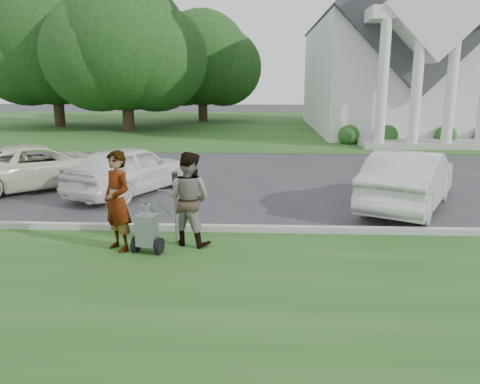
# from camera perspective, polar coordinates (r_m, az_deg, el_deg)

# --- Properties ---
(ground) EXTENTS (120.00, 120.00, 0.00)m
(ground) POSITION_cam_1_polar(r_m,az_deg,el_deg) (9.72, -3.00, -5.87)
(ground) COLOR #333335
(ground) RESTS_ON ground
(grass_strip) EXTENTS (80.00, 7.00, 0.01)m
(grass_strip) POSITION_cam_1_polar(r_m,az_deg,el_deg) (6.98, -5.50, -13.91)
(grass_strip) COLOR #1E4A19
(grass_strip) RESTS_ON ground
(church_lawn) EXTENTS (80.00, 30.00, 0.01)m
(church_lawn) POSITION_cam_1_polar(r_m,az_deg,el_deg) (36.29, 1.22, 8.24)
(church_lawn) COLOR #1E4A19
(church_lawn) RESTS_ON ground
(curb) EXTENTS (80.00, 0.18, 0.15)m
(curb) POSITION_cam_1_polar(r_m,az_deg,el_deg) (10.22, -2.71, -4.46)
(curb) COLOR #9E9E93
(curb) RESTS_ON ground
(church) EXTENTS (9.19, 19.00, 24.10)m
(church) POSITION_cam_1_polar(r_m,az_deg,el_deg) (33.36, 17.51, 17.42)
(church) COLOR white
(church) RESTS_ON ground
(tree_left) EXTENTS (10.63, 8.40, 9.71)m
(tree_left) POSITION_cam_1_polar(r_m,az_deg,el_deg) (32.44, -13.88, 16.30)
(tree_left) COLOR #332316
(tree_left) RESTS_ON ground
(tree_far) EXTENTS (11.64, 9.20, 10.73)m
(tree_far) POSITION_cam_1_polar(r_m,az_deg,el_deg) (37.34, -21.82, 16.21)
(tree_far) COLOR #332316
(tree_far) RESTS_ON ground
(tree_back) EXTENTS (9.61, 7.60, 8.89)m
(tree_back) POSITION_cam_1_polar(r_m,az_deg,el_deg) (39.47, -4.67, 15.47)
(tree_back) COLOR #332316
(tree_back) RESTS_ON ground
(striping_cart) EXTENTS (0.67, 1.17, 1.03)m
(striping_cart) POSITION_cam_1_polar(r_m,az_deg,el_deg) (9.03, -11.23, -4.68)
(striping_cart) COLOR black
(striping_cart) RESTS_ON ground
(person_left) EXTENTS (0.84, 0.81, 1.93)m
(person_left) POSITION_cam_1_polar(r_m,az_deg,el_deg) (9.17, -14.72, -1.19)
(person_left) COLOR #999999
(person_left) RESTS_ON ground
(person_right) EXTENTS (1.09, 0.97, 1.86)m
(person_right) POSITION_cam_1_polar(r_m,az_deg,el_deg) (9.26, -6.27, -0.89)
(person_right) COLOR #999999
(person_right) RESTS_ON ground
(parking_meter_near) EXTENTS (0.11, 0.09, 1.46)m
(parking_meter_near) POSITION_cam_1_polar(r_m,az_deg,el_deg) (9.47, -7.87, -0.70)
(parking_meter_near) COLOR #95979D
(parking_meter_near) RESTS_ON ground
(car_a) EXTENTS (5.09, 4.84, 1.34)m
(car_a) POSITION_cam_1_polar(r_m,az_deg,el_deg) (15.65, -23.20, 2.94)
(car_a) COLOR beige
(car_a) RESTS_ON ground
(car_b) EXTENTS (3.35, 4.51, 1.43)m
(car_b) POSITION_cam_1_polar(r_m,az_deg,el_deg) (13.94, -13.25, 2.71)
(car_b) COLOR white
(car_b) RESTS_ON ground
(car_d) EXTENTS (3.52, 4.76, 1.50)m
(car_d) POSITION_cam_1_polar(r_m,az_deg,el_deg) (12.77, 19.87, 1.47)
(car_d) COLOR silver
(car_d) RESTS_ON ground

